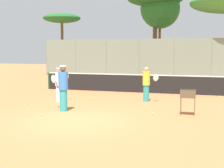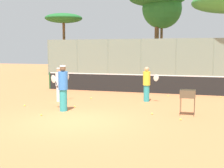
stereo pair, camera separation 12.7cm
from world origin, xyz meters
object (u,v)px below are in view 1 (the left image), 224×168
object	(u,v)px
ball_cart	(188,96)
player_red_cap	(59,84)
player_yellow_shirt	(146,84)
parked_car	(174,69)
tennis_net	(130,83)
player_white_outfit	(63,88)

from	to	relation	value
ball_cart	player_red_cap	bearing A→B (deg)	166.33
player_yellow_shirt	parked_car	distance (m)	15.37
parked_car	player_red_cap	bearing A→B (deg)	-102.88
tennis_net	player_white_outfit	distance (m)	6.52
player_white_outfit	ball_cart	xyz separation A→B (m)	(4.87, 0.62, -0.22)
player_white_outfit	player_yellow_shirt	xyz separation A→B (m)	(2.76, 3.37, -0.10)
player_yellow_shirt	ball_cart	distance (m)	3.47
player_white_outfit	player_yellow_shirt	size ratio (longest dim) A/B	1.11
parked_car	ball_cart	bearing A→B (deg)	-82.74
parked_car	player_white_outfit	bearing A→B (deg)	-97.78
tennis_net	player_yellow_shirt	xyz separation A→B (m)	(1.56, -3.02, 0.30)
player_yellow_shirt	ball_cart	xyz separation A→B (m)	(2.11, -2.75, -0.12)
player_white_outfit	player_yellow_shirt	world-z (taller)	player_white_outfit
player_red_cap	ball_cart	world-z (taller)	player_red_cap
tennis_net	player_white_outfit	xyz separation A→B (m)	(-1.20, -6.39, 0.40)
ball_cart	parked_car	bearing A→B (deg)	97.26
player_red_cap	parked_car	xyz separation A→B (m)	(3.80, 16.63, -0.18)
player_red_cap	player_yellow_shirt	world-z (taller)	player_yellow_shirt
player_yellow_shirt	parked_car	bearing A→B (deg)	114.22
tennis_net	parked_car	xyz separation A→B (m)	(1.36, 12.34, 0.10)
tennis_net	player_red_cap	world-z (taller)	player_red_cap
player_red_cap	ball_cart	bearing A→B (deg)	-83.19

